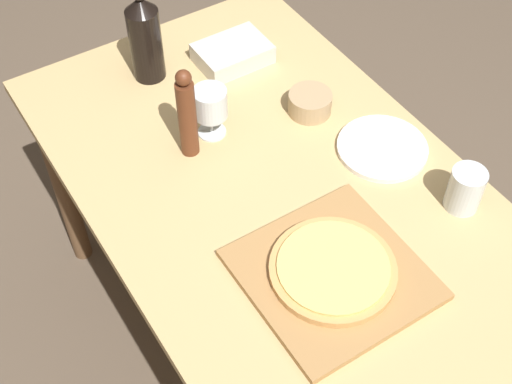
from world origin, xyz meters
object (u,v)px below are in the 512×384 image
(wine_glass, at_px, (210,105))
(pepper_mill, at_px, (187,115))
(wine_bottle, at_px, (145,37))
(small_bowl, at_px, (310,103))
(pizza, at_px, (333,269))

(wine_glass, bearing_deg, pepper_mill, -160.94)
(wine_bottle, height_order, small_bowl, wine_bottle)
(pizza, relative_size, small_bowl, 2.41)
(pepper_mill, distance_m, small_bowl, 0.34)
(pizza, bearing_deg, wine_bottle, 91.94)
(small_bowl, bearing_deg, wine_glass, 165.07)
(wine_bottle, xyz_separation_m, pepper_mill, (-0.05, -0.31, -0.01))
(wine_bottle, distance_m, small_bowl, 0.46)
(wine_glass, bearing_deg, small_bowl, -14.93)
(pepper_mill, height_order, wine_glass, pepper_mill)
(wine_bottle, xyz_separation_m, small_bowl, (0.28, -0.35, -0.10))
(pepper_mill, height_order, small_bowl, pepper_mill)
(wine_glass, bearing_deg, pizza, -90.37)
(small_bowl, bearing_deg, wine_bottle, 128.89)
(wine_glass, bearing_deg, wine_bottle, 96.12)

